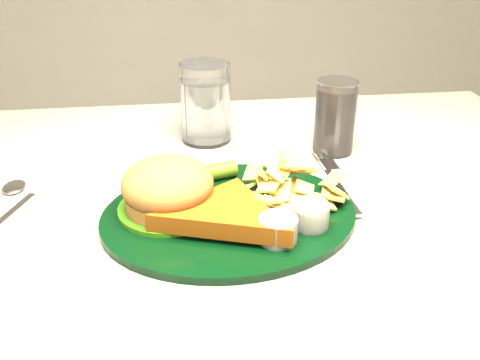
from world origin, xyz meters
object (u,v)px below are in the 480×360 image
object	(u,v)px
water_glass	(205,103)
cola_glass	(335,117)
fork_napkin	(340,188)
dinner_plate	(229,193)

from	to	relation	value
water_glass	cola_glass	xyz separation A→B (m)	(0.20, -0.07, -0.01)
water_glass	fork_napkin	world-z (taller)	water_glass
water_glass	cola_glass	distance (m)	0.22
dinner_plate	cola_glass	xyz separation A→B (m)	(0.19, 0.19, 0.02)
water_glass	fork_napkin	bearing A→B (deg)	-50.54
dinner_plate	fork_napkin	world-z (taller)	dinner_plate
cola_glass	fork_napkin	distance (m)	0.15
dinner_plate	cola_glass	world-z (taller)	cola_glass
water_glass	fork_napkin	xyz separation A→B (m)	(0.17, -0.21, -0.06)
dinner_plate	water_glass	xyz separation A→B (m)	(-0.01, 0.26, 0.03)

